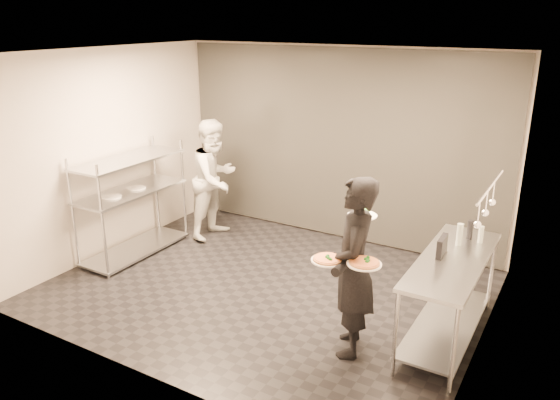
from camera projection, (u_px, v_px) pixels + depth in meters
The scene contains 13 objects.
room_shell at pixel (312, 157), 7.20m from camera, with size 5.00×4.00×2.80m.
pass_rack at pixel (132, 201), 7.47m from camera, with size 0.60×1.60×1.50m.
prep_counter at pixel (450, 285), 5.45m from camera, with size 0.60×1.80×0.92m.
utensil_rail at pixel (487, 202), 5.03m from camera, with size 0.07×1.20×0.31m.
waiter at pixel (353, 268), 5.20m from camera, with size 0.66×0.43×1.80m, color black.
chef at pixel (215, 179), 8.05m from camera, with size 0.86×0.67×1.77m, color silver.
pizza_plate_near at pixel (328, 259), 5.05m from camera, with size 0.31×0.31×0.05m.
pizza_plate_far at pixel (364, 263), 4.86m from camera, with size 0.31×0.31×0.05m.
salad_plate at pixel (362, 214), 5.35m from camera, with size 0.29×0.29×0.07m.
pos_monitor at pixel (442, 246), 5.39m from camera, with size 0.05×0.27×0.19m, color black.
bottle_green at pixel (460, 235), 5.62m from camera, with size 0.07×0.07×0.23m, color gray.
bottle_clear at pixel (481, 234), 5.69m from camera, with size 0.05×0.05×0.18m, color gray.
bottle_dark at pixel (470, 230), 5.78m from camera, with size 0.06×0.06×0.21m, color black.
Camera 1 is at (3.18, -5.07, 3.19)m, focal length 35.00 mm.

